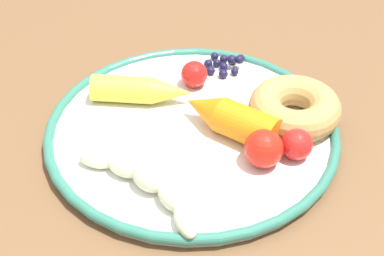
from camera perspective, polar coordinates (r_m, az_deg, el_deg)
dining_table at (r=0.70m, az=-2.62°, el=-8.50°), size 1.04×0.85×0.70m
plate at (r=0.66m, az=0.00°, el=-0.19°), size 0.34×0.34×0.02m
banana at (r=0.58m, az=-4.74°, el=-5.44°), size 0.14×0.12×0.03m
carrot_orange at (r=0.64m, az=3.78°, el=1.02°), size 0.11×0.11×0.04m
carrot_yellow at (r=0.69m, az=-5.09°, el=3.82°), size 0.06×0.13×0.03m
donut at (r=0.67m, az=10.37°, el=2.04°), size 0.13×0.13×0.04m
blueberry_pile at (r=0.76m, az=3.33°, el=6.53°), size 0.06×0.06×0.02m
tomato_near at (r=0.62m, az=10.58°, el=-1.64°), size 0.03×0.03×0.03m
tomato_mid at (r=0.60m, az=7.28°, el=-2.08°), size 0.04×0.04×0.04m
tomato_far at (r=0.72m, az=0.23°, el=5.47°), size 0.03×0.03×0.03m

